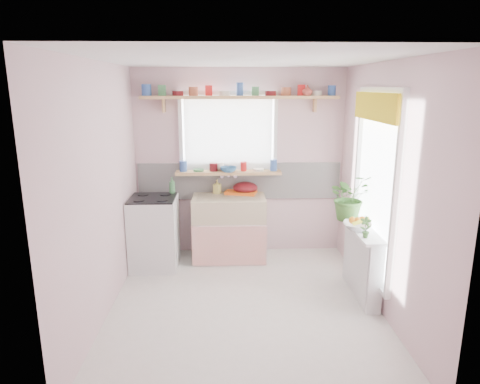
{
  "coord_description": "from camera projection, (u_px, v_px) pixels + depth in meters",
  "views": [
    {
      "loc": [
        -0.19,
        -4.11,
        2.26
      ],
      "look_at": [
        -0.03,
        0.55,
        1.1
      ],
      "focal_mm": 32.0,
      "sensor_mm": 36.0,
      "label": 1
    }
  ],
  "objects": [
    {
      "name": "radiator_ledge",
      "position": [
        362.0,
        261.0,
        4.68
      ],
      "size": [
        0.22,
        0.95,
        0.78
      ],
      "color": "white",
      "rests_on": "ground"
    },
    {
      "name": "fruit_bowl",
      "position": [
        357.0,
        226.0,
        4.55
      ],
      "size": [
        0.36,
        0.36,
        0.07
      ],
      "primitive_type": "imported",
      "rotation": [
        0.0,
        0.0,
        -0.24
      ],
      "color": "white",
      "rests_on": "radiator_ledge"
    },
    {
      "name": "dish_tray",
      "position": [
        241.0,
        192.0,
        5.78
      ],
      "size": [
        0.46,
        0.39,
        0.04
      ],
      "primitive_type": "cube",
      "rotation": [
        0.0,
        0.0,
        -0.24
      ],
      "color": "orange",
      "rests_on": "sink_unit"
    },
    {
      "name": "cooker_bottle",
      "position": [
        172.0,
        185.0,
        5.49
      ],
      "size": [
        0.08,
        0.08,
        0.21
      ],
      "primitive_type": "imported",
      "rotation": [
        0.0,
        0.0,
        0.0
      ],
      "color": "#44884D",
      "rests_on": "cooker"
    },
    {
      "name": "windowsill",
      "position": [
        229.0,
        173.0,
        5.69
      ],
      "size": [
        1.4,
        0.22,
        0.04
      ],
      "primitive_type": "cube",
      "color": "tan",
      "rests_on": "room"
    },
    {
      "name": "sill_cup",
      "position": [
        219.0,
        166.0,
        5.73
      ],
      "size": [
        0.14,
        0.14,
        0.11
      ],
      "primitive_type": "imported",
      "rotation": [
        0.0,
        0.0,
        -0.02
      ],
      "color": "white",
      "rests_on": "windowsill"
    },
    {
      "name": "fruit",
      "position": [
        358.0,
        220.0,
        4.54
      ],
      "size": [
        0.2,
        0.14,
        0.1
      ],
      "color": "orange",
      "rests_on": "fruit_bowl"
    },
    {
      "name": "sill_bowl",
      "position": [
        228.0,
        169.0,
        5.62
      ],
      "size": [
        0.26,
        0.26,
        0.07
      ],
      "primitive_type": "imported",
      "rotation": [
        0.0,
        0.0,
        0.22
      ],
      "color": "#30679C",
      "rests_on": "windowsill"
    },
    {
      "name": "colander",
      "position": [
        245.0,
        188.0,
        5.77
      ],
      "size": [
        0.4,
        0.4,
        0.15
      ],
      "primitive_type": "ellipsoid",
      "rotation": [
        0.0,
        0.0,
        -0.21
      ],
      "color": "#5B0F15",
      "rests_on": "sink_unit"
    },
    {
      "name": "soap_bottle_sink",
      "position": [
        217.0,
        187.0,
        5.75
      ],
      "size": [
        0.11,
        0.11,
        0.19
      ],
      "primitive_type": "imported",
      "rotation": [
        0.0,
        0.0,
        -0.39
      ],
      "color": "#D9CC60",
      "rests_on": "sink_unit"
    },
    {
      "name": "sink_unit",
      "position": [
        229.0,
        227.0,
        5.68
      ],
      "size": [
        0.95,
        0.65,
        1.11
      ],
      "color": "white",
      "rests_on": "ground"
    },
    {
      "name": "sill_crockery",
      "position": [
        227.0,
        167.0,
        5.67
      ],
      "size": [
        1.35,
        0.11,
        0.12
      ],
      "color": "#3359A5",
      "rests_on": "windowsill"
    },
    {
      "name": "jade_plant",
      "position": [
        350.0,
        197.0,
        4.82
      ],
      "size": [
        0.58,
        0.54,
        0.54
      ],
      "primitive_type": "imported",
      "rotation": [
        0.0,
        0.0,
        0.27
      ],
      "color": "#3C6D2B",
      "rests_on": "radiator_ledge"
    },
    {
      "name": "pine_shelf",
      "position": [
        240.0,
        97.0,
        5.45
      ],
      "size": [
        2.52,
        0.24,
        0.04
      ],
      "primitive_type": "cube",
      "color": "tan",
      "rests_on": "room"
    },
    {
      "name": "room",
      "position": [
        297.0,
        163.0,
        5.06
      ],
      "size": [
        3.2,
        3.2,
        3.2
      ],
      "color": "white",
      "rests_on": "ground"
    },
    {
      "name": "herb_pot",
      "position": [
        366.0,
        227.0,
        4.28
      ],
      "size": [
        0.13,
        0.11,
        0.22
      ],
      "primitive_type": "imported",
      "rotation": [
        0.0,
        0.0,
        -0.28
      ],
      "color": "#356026",
      "rests_on": "radiator_ledge"
    },
    {
      "name": "cooker",
      "position": [
        154.0,
        232.0,
        5.41
      ],
      "size": [
        0.58,
        0.58,
        0.93
      ],
      "color": "white",
      "rests_on": "ground"
    },
    {
      "name": "shelf_crockery",
      "position": [
        238.0,
        91.0,
        5.43
      ],
      "size": [
        2.47,
        0.11,
        0.12
      ],
      "color": "#3359A5",
      "rests_on": "pine_shelf"
    },
    {
      "name": "shelf_vase",
      "position": [
        307.0,
        90.0,
        5.4
      ],
      "size": [
        0.15,
        0.15,
        0.13
      ],
      "primitive_type": "imported",
      "rotation": [
        0.0,
        0.0,
        -0.23
      ],
      "color": "#AA4034",
      "rests_on": "pine_shelf"
    }
  ]
}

